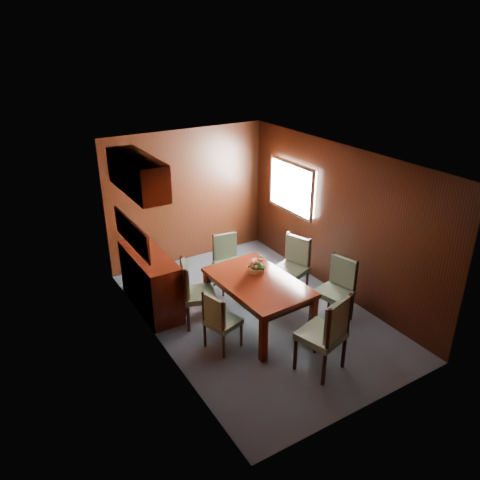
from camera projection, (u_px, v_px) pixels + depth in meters
ground at (255, 314)px, 7.07m from camera, size 4.50×4.50×0.00m
room_shell at (238, 207)px, 6.60m from camera, size 3.06×4.52×2.41m
sideboard at (151, 281)px, 7.07m from camera, size 0.48×1.40×0.90m
dining_table at (258, 287)px, 6.57m from camera, size 1.03×1.58×0.72m
chair_left_near at (219, 319)px, 6.11m from camera, size 0.49×0.50×0.86m
chair_left_far at (194, 290)px, 6.64m from camera, size 0.57×0.58×0.99m
chair_right_near at (338, 286)px, 6.77m from camera, size 0.53×0.54×0.97m
chair_right_far at (293, 263)px, 7.39m from camera, size 0.58×0.59×0.99m
chair_head at (327, 331)px, 5.65m from camera, size 0.63×0.61×1.08m
chair_foot at (228, 258)px, 7.61m from camera, size 0.48×0.47×0.93m
flower_centerpiece at (256, 265)px, 6.71m from camera, size 0.25×0.25×0.25m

